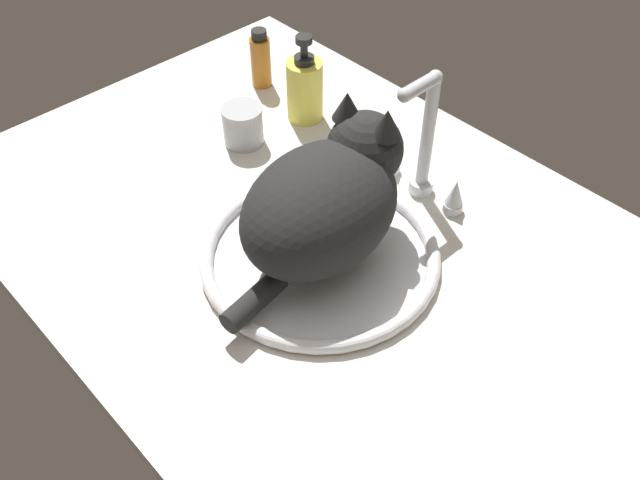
% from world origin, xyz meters
% --- Properties ---
extents(countertop, '(1.16, 0.79, 0.03)m').
position_xyz_m(countertop, '(0.00, 0.00, 0.01)').
color(countertop, silver).
rests_on(countertop, ground).
extents(sink_basin, '(0.35, 0.35, 0.02)m').
position_xyz_m(sink_basin, '(0.03, -0.03, 0.04)').
color(sink_basin, white).
rests_on(sink_basin, countertop).
extents(faucet, '(0.16, 0.10, 0.22)m').
position_xyz_m(faucet, '(0.03, 0.19, 0.11)').
color(faucet, silver).
rests_on(faucet, countertop).
extents(cat, '(0.22, 0.35, 0.20)m').
position_xyz_m(cat, '(0.03, -0.01, 0.14)').
color(cat, black).
rests_on(cat, sink_basin).
extents(amber_bottle, '(0.04, 0.04, 0.11)m').
position_xyz_m(amber_bottle, '(-0.38, 0.21, 0.08)').
color(amber_bottle, '#B2661E').
rests_on(amber_bottle, countertop).
extents(soap_pump_bottle, '(0.06, 0.06, 0.16)m').
position_xyz_m(soap_pump_bottle, '(-0.25, 0.19, 0.09)').
color(soap_pump_bottle, '#E5DB4C').
rests_on(soap_pump_bottle, countertop).
extents(metal_jar, '(0.07, 0.07, 0.07)m').
position_xyz_m(metal_jar, '(-0.26, 0.07, 0.06)').
color(metal_jar, '#B2B5BA').
rests_on(metal_jar, countertop).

